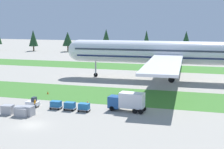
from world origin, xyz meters
TOP-DOWN VIEW (x-y plane):
  - ground_plane at (0.00, 0.00)m, footprint 400.00×400.00m
  - grass_strip_near at (0.00, 23.64)m, footprint 320.00×16.30m
  - grass_strip_far at (0.00, 68.23)m, footprint 320.00×16.30m
  - airliner at (16.10, 45.99)m, footprint 57.19×70.46m
  - baggage_tug at (-5.34, 10.04)m, footprint 2.64×1.38m
  - cargo_dolly_lead at (-0.31, 9.90)m, footprint 2.24×1.56m
  - cargo_dolly_second at (2.59, 9.81)m, footprint 2.24×1.56m
  - cargo_dolly_third at (5.48, 9.72)m, footprint 2.24×1.56m
  - catering_truck at (13.19, 12.09)m, footprint 7.15×2.97m
  - ground_crew_marshaller at (5.75, 10.95)m, footprint 0.51×0.36m
  - ground_crew_loader at (-4.54, 9.48)m, footprint 0.36×0.56m
  - uld_container_0 at (-4.53, 4.29)m, footprint 2.20×1.85m
  - uld_container_1 at (-3.23, 4.60)m, footprint 2.14×1.77m
  - uld_container_2 at (-7.30, 4.47)m, footprint 2.12×1.76m
  - uld_container_3 at (-3.94, 3.93)m, footprint 2.00×1.60m
  - taxiway_marker_0 at (12.27, 19.52)m, footprint 0.44×0.44m
  - taxiway_marker_1 at (-7.51, 20.83)m, footprint 0.44×0.44m
  - taxiway_marker_2 at (11.35, 16.38)m, footprint 0.44×0.44m
  - distant_tree_line at (0.44, 111.50)m, footprint 168.61×10.50m

SIDE VIEW (x-z plane):
  - ground_plane at x=0.00m, z-range 0.00..0.00m
  - grass_strip_near at x=0.00m, z-range 0.00..0.01m
  - grass_strip_far at x=0.00m, z-range 0.00..0.01m
  - taxiway_marker_0 at x=12.27m, z-range 0.00..0.58m
  - taxiway_marker_2 at x=11.35m, z-range 0.00..0.61m
  - taxiway_marker_1 at x=-7.51m, z-range 0.00..0.68m
  - uld_container_3 at x=-3.94m, z-range 0.00..1.50m
  - baggage_tug at x=-5.34m, z-range -0.17..1.80m
  - uld_container_2 at x=-7.30m, z-range 0.00..1.65m
  - uld_container_0 at x=-4.53m, z-range 0.00..1.69m
  - uld_container_1 at x=-3.23m, z-range 0.00..1.75m
  - cargo_dolly_lead at x=-0.31m, z-range 0.14..1.69m
  - cargo_dolly_second at x=2.59m, z-range 0.14..1.69m
  - cargo_dolly_third at x=5.48m, z-range 0.14..1.69m
  - ground_crew_marshaller at x=5.75m, z-range 0.08..1.82m
  - ground_crew_loader at x=-4.54m, z-range 0.08..1.82m
  - catering_truck at x=13.19m, z-range 0.16..3.74m
  - distant_tree_line at x=0.44m, z-range 0.92..13.12m
  - airliner at x=16.10m, z-range -3.08..18.70m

